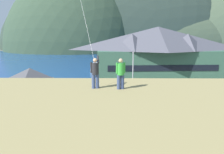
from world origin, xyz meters
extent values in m
plane|color=#66604C|center=(0.00, 0.00, 0.00)|extent=(600.00, 600.00, 0.00)
cube|color=gray|center=(0.00, 5.00, 0.05)|extent=(40.00, 20.00, 0.10)
cube|color=navy|center=(0.00, 60.00, 0.01)|extent=(360.00, 84.00, 0.03)
ellipsoid|color=#334733|center=(-23.69, 112.18, 0.00)|extent=(82.08, 68.24, 88.03)
ellipsoid|color=#2D3D33|center=(1.81, 117.85, 0.00)|extent=(147.65, 56.69, 95.27)
ellipsoid|color=#3D4C38|center=(29.39, 117.15, 0.00)|extent=(122.60, 53.38, 51.68)
cube|color=#38604C|center=(9.71, 22.39, 3.28)|extent=(24.30, 11.32, 6.56)
cube|color=black|center=(10.00, 17.37, 3.61)|extent=(20.18, 1.23, 1.10)
pyramid|color=#4C4C56|center=(9.71, 22.39, 8.80)|extent=(25.78, 12.40, 4.49)
pyramid|color=#4C4C56|center=(4.47, 20.34, 8.15)|extent=(5.80, 5.80, 3.15)
pyramid|color=#4C4C56|center=(15.15, 20.95, 8.15)|extent=(5.80, 5.80, 3.15)
cube|color=#756B5B|center=(-10.66, 8.34, 1.56)|extent=(6.04, 6.02, 3.11)
pyramid|color=#47474C|center=(-10.66, 8.34, 4.07)|extent=(6.53, 6.61, 1.92)
cube|color=black|center=(-10.37, 5.59, 1.09)|extent=(1.10, 0.18, 2.18)
cube|color=beige|center=(2.33, 22.45, 1.42)|extent=(6.09, 4.69, 2.84)
pyramid|color=#47474C|center=(2.33, 22.45, 3.51)|extent=(6.59, 5.14, 1.34)
cube|color=black|center=(2.01, 20.53, 1.00)|extent=(1.09, 0.24, 1.99)
cube|color=#70604C|center=(-0.42, 35.96, 0.35)|extent=(3.20, 15.14, 0.70)
cube|color=silver|center=(-3.86, 36.07, 0.45)|extent=(2.33, 6.94, 0.90)
cube|color=white|center=(-3.86, 36.07, 0.98)|extent=(2.26, 6.73, 0.16)
cube|color=silver|center=(-3.87, 35.55, 1.61)|extent=(1.58, 2.10, 1.10)
cube|color=red|center=(-8.47, 0.22, 0.82)|extent=(4.27, 1.97, 0.80)
cube|color=#B11A15|center=(-8.32, 0.21, 1.57)|extent=(2.16, 1.68, 0.70)
cube|color=black|center=(-8.32, 0.21, 1.54)|extent=(2.21, 1.72, 0.32)
cylinder|color=black|center=(-9.80, 1.19, 0.42)|extent=(0.65, 0.25, 0.64)
cylinder|color=black|center=(-9.87, -0.64, 0.42)|extent=(0.65, 0.25, 0.64)
cylinder|color=black|center=(-7.07, 1.08, 0.42)|extent=(0.65, 0.25, 0.64)
cylinder|color=black|center=(-7.14, -0.75, 0.42)|extent=(0.65, 0.25, 0.64)
cube|color=silver|center=(9.10, 0.89, 0.82)|extent=(4.34, 2.16, 0.80)
cube|color=beige|center=(8.95, 0.90, 1.57)|extent=(2.23, 1.78, 0.70)
cube|color=black|center=(8.95, 0.90, 1.54)|extent=(2.28, 1.81, 0.32)
cylinder|color=black|center=(10.38, -0.14, 0.42)|extent=(0.66, 0.27, 0.64)
cylinder|color=black|center=(10.54, 1.69, 0.42)|extent=(0.66, 0.27, 0.64)
cylinder|color=black|center=(7.66, 0.09, 0.42)|extent=(0.66, 0.27, 0.64)
cylinder|color=black|center=(7.82, 1.92, 0.42)|extent=(0.66, 0.27, 0.64)
cube|color=red|center=(0.17, 5.88, 0.82)|extent=(4.34, 2.15, 0.80)
cube|color=#B11A15|center=(0.02, 5.90, 1.57)|extent=(2.23, 1.77, 0.70)
cube|color=black|center=(0.02, 5.90, 1.54)|extent=(2.27, 1.81, 0.32)
cylinder|color=black|center=(1.45, 4.85, 0.42)|extent=(0.66, 0.27, 0.64)
cylinder|color=black|center=(1.61, 6.68, 0.42)|extent=(0.66, 0.27, 0.64)
cylinder|color=black|center=(-1.27, 5.09, 0.42)|extent=(0.66, 0.27, 0.64)
cylinder|color=black|center=(-1.11, 6.92, 0.42)|extent=(0.66, 0.27, 0.64)
cube|color=#236633|center=(5.22, 7.05, 0.82)|extent=(4.27, 1.97, 0.80)
cube|color=#1E562B|center=(5.37, 7.04, 1.57)|extent=(2.16, 1.68, 0.70)
cube|color=black|center=(5.37, 7.04, 1.54)|extent=(2.21, 1.72, 0.32)
cylinder|color=black|center=(3.89, 8.02, 0.42)|extent=(0.65, 0.25, 0.64)
cylinder|color=black|center=(3.82, 6.19, 0.42)|extent=(0.65, 0.25, 0.64)
cylinder|color=black|center=(6.62, 7.91, 0.42)|extent=(0.65, 0.25, 0.64)
cylinder|color=black|center=(6.54, 6.08, 0.42)|extent=(0.65, 0.25, 0.64)
cylinder|color=black|center=(13.22, 1.55, 0.42)|extent=(0.66, 0.28, 0.64)
cylinder|color=#ADADB2|center=(3.88, 10.50, 3.61)|extent=(0.16, 0.16, 7.02)
cube|color=#4C4C51|center=(3.88, 10.85, 7.02)|extent=(0.24, 0.70, 0.20)
cylinder|color=#384770|center=(-0.03, -9.07, 7.04)|extent=(0.20, 0.20, 0.82)
cylinder|color=#384770|center=(0.18, -9.03, 7.04)|extent=(0.20, 0.20, 0.82)
cylinder|color=#232328|center=(0.07, -9.05, 7.77)|extent=(0.40, 0.40, 0.64)
sphere|color=tan|center=(0.07, -9.05, 8.25)|extent=(0.24, 0.24, 0.24)
cylinder|color=#232328|center=(0.22, -8.84, 8.27)|extent=(0.20, 0.57, 0.43)
cylinder|color=#232328|center=(-0.14, -9.09, 7.84)|extent=(0.11, 0.11, 0.60)
cylinder|color=#384770|center=(1.41, -9.24, 7.04)|extent=(0.20, 0.20, 0.82)
cylinder|color=#384770|center=(1.61, -9.17, 7.04)|extent=(0.20, 0.20, 0.82)
cylinder|color=green|center=(1.51, -9.21, 7.77)|extent=(0.40, 0.40, 0.64)
sphere|color=tan|center=(1.51, -9.21, 8.25)|extent=(0.24, 0.24, 0.24)
cylinder|color=green|center=(1.30, -9.28, 7.84)|extent=(0.11, 0.11, 0.60)
cylinder|color=green|center=(1.72, -9.14, 7.84)|extent=(0.11, 0.11, 0.60)
camera|label=1|loc=(1.18, -21.08, 9.73)|focal=34.61mm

